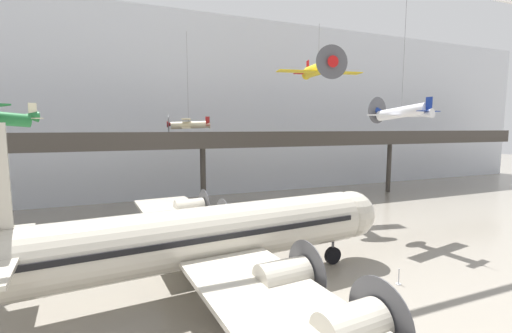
{
  "coord_description": "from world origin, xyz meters",
  "views": [
    {
      "loc": [
        -9.96,
        -15.87,
        10.3
      ],
      "look_at": [
        -0.33,
        7.81,
        7.38
      ],
      "focal_mm": 24.0,
      "sensor_mm": 36.0,
      "label": 1
    }
  ],
  "objects_px": {
    "airliner_silver_main": "(199,238)",
    "suspended_plane_white_twin": "(401,112)",
    "suspended_plane_cream_biplane": "(188,125)",
    "suspended_plane_yellow_lowwing": "(318,69)",
    "stanchion_barrier": "(399,279)"
  },
  "relations": [
    {
      "from": "airliner_silver_main",
      "to": "suspended_plane_white_twin",
      "type": "relative_size",
      "value": 2.93
    },
    {
      "from": "airliner_silver_main",
      "to": "suspended_plane_yellow_lowwing",
      "type": "distance_m",
      "value": 26.33
    },
    {
      "from": "suspended_plane_white_twin",
      "to": "stanchion_barrier",
      "type": "xyz_separation_m",
      "value": [
        -7.14,
        -7.61,
        -11.33
      ]
    },
    {
      "from": "airliner_silver_main",
      "to": "suspended_plane_yellow_lowwing",
      "type": "height_order",
      "value": "suspended_plane_yellow_lowwing"
    },
    {
      "from": "suspended_plane_white_twin",
      "to": "suspended_plane_cream_biplane",
      "type": "bearing_deg",
      "value": 31.15
    },
    {
      "from": "suspended_plane_white_twin",
      "to": "stanchion_barrier",
      "type": "bearing_deg",
      "value": 127.3
    },
    {
      "from": "airliner_silver_main",
      "to": "suspended_plane_white_twin",
      "type": "distance_m",
      "value": 21.56
    },
    {
      "from": "airliner_silver_main",
      "to": "stanchion_barrier",
      "type": "relative_size",
      "value": 29.97
    },
    {
      "from": "airliner_silver_main",
      "to": "suspended_plane_white_twin",
      "type": "bearing_deg",
      "value": 6.54
    },
    {
      "from": "suspended_plane_cream_biplane",
      "to": "airliner_silver_main",
      "type": "bearing_deg",
      "value": 91.26
    },
    {
      "from": "suspended_plane_white_twin",
      "to": "suspended_plane_yellow_lowwing",
      "type": "xyz_separation_m",
      "value": [
        -2.16,
        10.57,
        5.29
      ]
    },
    {
      "from": "suspended_plane_cream_biplane",
      "to": "suspended_plane_yellow_lowwing",
      "type": "relative_size",
      "value": 1.21
    },
    {
      "from": "airliner_silver_main",
      "to": "suspended_plane_yellow_lowwing",
      "type": "relative_size",
      "value": 3.23
    },
    {
      "from": "suspended_plane_white_twin",
      "to": "suspended_plane_yellow_lowwing",
      "type": "distance_m",
      "value": 12.02
    },
    {
      "from": "suspended_plane_cream_biplane",
      "to": "suspended_plane_white_twin",
      "type": "relative_size",
      "value": 1.1
    }
  ]
}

